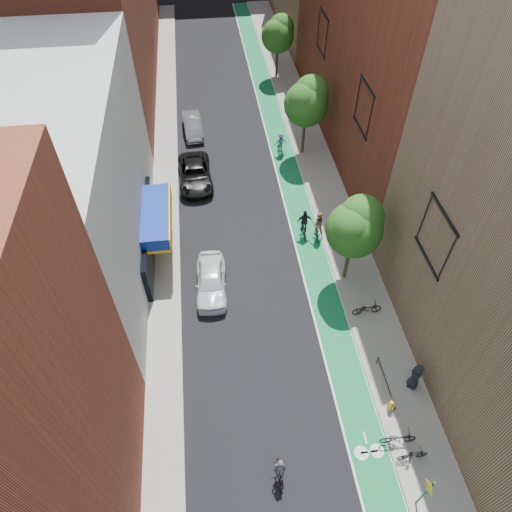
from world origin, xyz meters
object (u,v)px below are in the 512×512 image
object	(u,v)px
cyclist_lane_near	(318,226)
cyclist_lane_mid	(304,225)
pedestrian	(416,376)
cyclist_lane_far	(280,144)
parked_car_white	(211,281)
parked_car_black	(195,174)
cyclist_lead	(280,473)
fire_hydrant	(391,405)
parked_car_silver	(193,126)

from	to	relation	value
cyclist_lane_near	cyclist_lane_mid	world-z (taller)	cyclist_lane_near
pedestrian	cyclist_lane_far	bearing A→B (deg)	-146.11
cyclist_lane_near	cyclist_lane_mid	bearing A→B (deg)	-13.32
parked_car_white	parked_car_black	distance (m)	11.09
cyclist_lane_far	pedestrian	size ratio (longest dim) A/B	1.03
cyclist_lead	cyclist_lane_far	xyz separation A→B (m)	(4.32, 25.84, 0.24)
cyclist_lane_mid	fire_hydrant	xyz separation A→B (m)	(1.85, -13.33, -0.32)
parked_car_white	pedestrian	bearing A→B (deg)	-35.52
cyclist_lead	cyclist_lane_near	size ratio (longest dim) A/B	0.88
parked_car_black	parked_car_silver	size ratio (longest dim) A/B	1.24
cyclist_lane_far	cyclist_lane_near	bearing A→B (deg)	83.09
cyclist_lead	cyclist_lane_mid	size ratio (longest dim) A/B	0.90
cyclist_lane_near	pedestrian	bearing A→B (deg)	110.44
cyclist_lane_near	cyclist_lane_mid	xyz separation A→B (m)	(-0.87, 0.34, -0.14)
cyclist_lane_mid	cyclist_lane_far	bearing A→B (deg)	-89.17
cyclist_lane_near	fire_hydrant	world-z (taller)	cyclist_lane_near
cyclist_lead	fire_hydrant	size ratio (longest dim) A/B	2.56
parked_car_silver	cyclist_lane_far	distance (m)	8.37
cyclist_lane_near	fire_hydrant	bearing A→B (deg)	102.33
parked_car_black	parked_car_silver	bearing A→B (deg)	87.56
cyclist_lane_near	pedestrian	distance (m)	12.13
parked_car_black	cyclist_lead	distance (m)	23.05
pedestrian	parked_car_black	bearing A→B (deg)	-125.61
parked_car_silver	fire_hydrant	size ratio (longest dim) A/B	5.80
cyclist_lane_near	parked_car_white	bearing A→B (deg)	34.12
parked_car_black	cyclist_lane_near	distance (m)	11.03
cyclist_lane_mid	fire_hydrant	bearing A→B (deg)	98.51
cyclist_lane_near	fire_hydrant	size ratio (longest dim) A/B	2.90
parked_car_white	parked_car_black	world-z (taller)	parked_car_white
cyclist_lane_near	fire_hydrant	xyz separation A→B (m)	(0.98, -12.99, -0.45)
cyclist_lane_far	pedestrian	world-z (taller)	pedestrian
cyclist_lead	cyclist_lane_far	distance (m)	26.20
cyclist_lane_mid	fire_hydrant	world-z (taller)	cyclist_lane_mid
parked_car_white	pedestrian	distance (m)	13.08
parked_car_silver	cyclist_lead	size ratio (longest dim) A/B	2.26
cyclist_lane_far	parked_car_white	bearing A→B (deg)	52.43
cyclist_lead	pedestrian	world-z (taller)	pedestrian
parked_car_silver	fire_hydrant	bearing A→B (deg)	-75.46
cyclist_lead	cyclist_lane_far	size ratio (longest dim) A/B	1.01
parked_car_silver	pedestrian	size ratio (longest dim) A/B	2.33
pedestrian	fire_hydrant	size ratio (longest dim) A/B	2.49
parked_car_black	parked_car_silver	world-z (taller)	parked_car_black
cyclist_lane_mid	pedestrian	distance (m)	12.67
parked_car_silver	cyclist_lane_far	xyz separation A→B (m)	(7.28, -4.13, 0.17)
parked_car_silver	cyclist_lane_far	world-z (taller)	cyclist_lane_far
parked_car_silver	cyclist_lane_mid	world-z (taller)	cyclist_lane_mid
parked_car_white	cyclist_lane_far	size ratio (longest dim) A/B	2.39
parked_car_silver	cyclist_lane_far	size ratio (longest dim) A/B	2.27
cyclist_lead	cyclist_lane_mid	distance (m)	16.45
cyclist_lane_mid	parked_car_black	bearing A→B (deg)	-42.82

